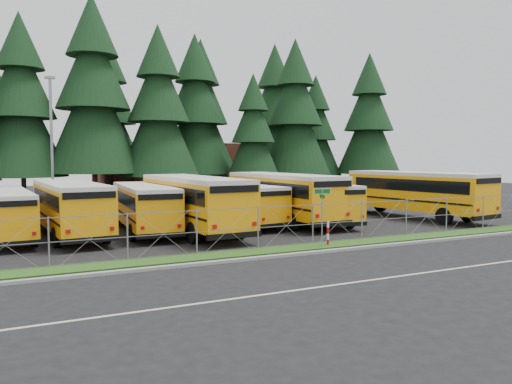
# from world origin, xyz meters

# --- Properties ---
(ground) EXTENTS (120.00, 120.00, 0.00)m
(ground) POSITION_xyz_m (0.00, 0.00, 0.00)
(ground) COLOR black
(ground) RESTS_ON ground
(curb) EXTENTS (50.00, 0.25, 0.12)m
(curb) POSITION_xyz_m (0.00, -3.10, 0.06)
(curb) COLOR gray
(curb) RESTS_ON ground
(grass_verge) EXTENTS (50.00, 1.40, 0.06)m
(grass_verge) POSITION_xyz_m (0.00, -1.70, 0.03)
(grass_verge) COLOR #1C4012
(grass_verge) RESTS_ON ground
(road_lane_line) EXTENTS (50.00, 0.12, 0.01)m
(road_lane_line) POSITION_xyz_m (0.00, -8.00, 0.01)
(road_lane_line) COLOR beige
(road_lane_line) RESTS_ON ground
(chainlink_fence) EXTENTS (44.00, 0.10, 2.00)m
(chainlink_fence) POSITION_xyz_m (0.00, -1.00, 1.00)
(chainlink_fence) COLOR gray
(chainlink_fence) RESTS_ON ground
(brick_building) EXTENTS (22.00, 10.00, 6.00)m
(brick_building) POSITION_xyz_m (6.00, 40.00, 3.00)
(brick_building) COLOR brown
(brick_building) RESTS_ON ground
(bus_0) EXTENTS (3.00, 9.91, 2.56)m
(bus_0) POSITION_xyz_m (-14.54, 7.01, 1.28)
(bus_0) COLOR #FF9408
(bus_0) RESTS_ON ground
(bus_1) EXTENTS (3.48, 11.36, 2.93)m
(bus_1) POSITION_xyz_m (-11.48, 6.82, 1.47)
(bus_1) COLOR #FF9408
(bus_1) RESTS_ON ground
(bus_2) EXTENTS (3.06, 10.47, 2.71)m
(bus_2) POSITION_xyz_m (-7.53, 6.54, 1.36)
(bus_2) COLOR #FF9408
(bus_2) RESTS_ON ground
(bus_3) EXTENTS (3.43, 12.27, 3.19)m
(bus_3) POSITION_xyz_m (-5.14, 5.27, 1.59)
(bus_3) COLOR #FF9408
(bus_3) RESTS_ON ground
(bus_4) EXTENTS (3.53, 10.09, 2.59)m
(bus_4) POSITION_xyz_m (-1.63, 7.18, 1.30)
(bus_4) COLOR #FF9408
(bus_4) RESTS_ON ground
(bus_5) EXTENTS (3.39, 12.31, 3.20)m
(bus_5) POSITION_xyz_m (1.43, 6.75, 1.60)
(bus_5) COLOR #FF9408
(bus_5) RESTS_ON ground
(bus_6) EXTENTS (3.71, 10.27, 2.63)m
(bus_6) POSITION_xyz_m (3.42, 5.76, 1.32)
(bus_6) COLOR #FF9408
(bus_6) RESTS_ON ground
(bus_east) EXTENTS (4.58, 12.67, 3.25)m
(bus_east) POSITION_xyz_m (11.02, 4.96, 1.62)
(bus_east) COLOR #FF9408
(bus_east) RESTS_ON ground
(street_sign) EXTENTS (0.83, 0.55, 2.81)m
(street_sign) POSITION_xyz_m (-1.17, -2.06, 2.03)
(street_sign) COLOR gray
(street_sign) RESTS_ON ground
(striped_bollard) EXTENTS (0.11, 0.11, 1.20)m
(striped_bollard) POSITION_xyz_m (-0.60, -1.73, 0.60)
(striped_bollard) COLOR #B20C0C
(striped_bollard) RESTS_ON ground
(light_standard) EXTENTS (0.70, 0.35, 10.14)m
(light_standard) POSITION_xyz_m (-11.50, 17.94, 5.50)
(light_standard) COLOR gray
(light_standard) RESTS_ON ground
(conifer_2) EXTENTS (7.74, 7.74, 17.12)m
(conifer_2) POSITION_xyz_m (-13.25, 27.71, 8.56)
(conifer_2) COLOR black
(conifer_2) RESTS_ON ground
(conifer_3) EXTENTS (8.66, 8.66, 19.16)m
(conifer_3) POSITION_xyz_m (-7.26, 26.47, 9.58)
(conifer_3) COLOR black
(conifer_3) RESTS_ON ground
(conifer_4) EXTENTS (7.61, 7.61, 16.83)m
(conifer_4) POSITION_xyz_m (-1.45, 25.49, 8.41)
(conifer_4) COLOR black
(conifer_4) RESTS_ON ground
(conifer_5) EXTENTS (7.77, 7.77, 17.19)m
(conifer_5) POSITION_xyz_m (3.36, 28.75, 8.60)
(conifer_5) COLOR black
(conifer_5) RESTS_ON ground
(conifer_6) EXTENTS (5.77, 5.77, 12.75)m
(conifer_6) POSITION_xyz_m (7.98, 24.27, 6.38)
(conifer_6) COLOR black
(conifer_6) RESTS_ON ground
(conifer_7) EXTENTS (7.72, 7.72, 17.08)m
(conifer_7) POSITION_xyz_m (13.71, 25.66, 8.54)
(conifer_7) COLOR black
(conifer_7) RESTS_ON ground
(conifer_8) EXTENTS (6.28, 6.28, 13.90)m
(conifer_8) POSITION_xyz_m (18.14, 28.42, 6.95)
(conifer_8) COLOR black
(conifer_8) RESTS_ON ground
(conifer_9) EXTENTS (7.34, 7.34, 16.24)m
(conifer_9) POSITION_xyz_m (23.00, 24.68, 8.12)
(conifer_9) COLOR black
(conifer_9) RESTS_ON ground
(conifer_11) EXTENTS (7.89, 7.89, 17.44)m
(conifer_11) POSITION_xyz_m (-4.71, 34.25, 8.72)
(conifer_11) COLOR black
(conifer_11) RESTS_ON ground
(conifer_12) EXTENTS (8.14, 8.14, 17.99)m
(conifer_12) POSITION_xyz_m (5.89, 33.98, 9.00)
(conifer_12) COLOR black
(conifer_12) RESTS_ON ground
(conifer_13) EXTENTS (8.37, 8.37, 18.51)m
(conifer_13) POSITION_xyz_m (15.96, 34.52, 9.26)
(conifer_13) COLOR black
(conifer_13) RESTS_ON ground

